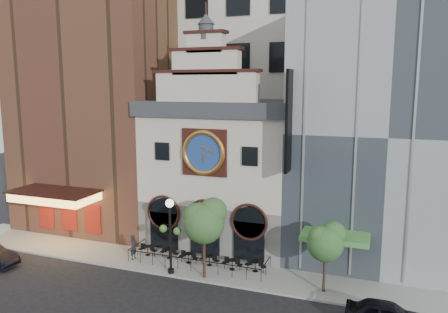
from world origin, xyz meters
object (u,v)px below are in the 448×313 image
bistro_1 (169,253)px  tree_right (326,241)px  pedestrian (134,247)px  bistro_3 (209,259)px  bistro_4 (232,264)px  bistro_5 (255,265)px  bistro_0 (148,250)px  tree_left (205,220)px  lamppost (170,228)px  bistro_2 (189,257)px

bistro_1 → tree_right: (12.17, -1.47, 3.02)m
pedestrian → tree_right: (14.70, -0.41, 2.52)m
bistro_3 → bistro_4: bearing=-4.0°
bistro_5 → pedestrian: pedestrian is taller
bistro_3 → bistro_5: bearing=2.3°
bistro_0 → bistro_4: same height
bistro_3 → tree_left: 4.30m
bistro_0 → pedestrian: bearing=-121.7°
bistro_4 → bistro_5: (1.69, 0.28, 0.00)m
bistro_0 → pedestrian: size_ratio=0.82×
bistro_4 → bistro_1: bearing=176.6°
bistro_1 → pedestrian: pedestrian is taller
bistro_1 → lamppost: 4.04m
lamppost → bistro_0: bearing=151.4°
bistro_1 → bistro_3: bearing=-3.1°
bistro_4 → pedestrian: pedestrian is taller
bistro_2 → bistro_5: (5.23, 0.25, 0.00)m
bistro_3 → lamppost: bearing=-133.6°
bistro_5 → pedestrian: 9.64m
bistro_3 → bistro_0: bearing=178.5°
bistro_4 → bistro_5: bearing=9.2°
bistro_0 → lamppost: (3.27, -2.35, 2.94)m
bistro_2 → pedestrian: (-4.34, -0.77, 0.50)m
bistro_1 → tree_right: tree_right is taller
pedestrian → bistro_1: bearing=-64.4°
bistro_1 → pedestrian: size_ratio=0.82×
tree_right → tree_left: bearing=-174.9°
bistro_2 → pedestrian: bearing=-169.9°
bistro_1 → pedestrian: bearing=-157.2°
tree_right → bistro_5: bearing=164.4°
bistro_4 → tree_right: tree_right is taller
bistro_3 → bistro_1: bearing=176.9°
bistro_2 → bistro_1: bearing=170.8°
bistro_5 → tree_left: 5.32m
bistro_2 → tree_left: (2.16, -1.91, 3.76)m
bistro_2 → lamppost: lamppost is taller
bistro_2 → tree_left: tree_left is taller
bistro_0 → bistro_4: bearing=-2.1°
bistro_2 → lamppost: size_ratio=0.29×
bistro_2 → bistro_5: size_ratio=1.00×
bistro_4 → pedestrian: (-7.88, -0.75, 0.50)m
bistro_3 → pedestrian: pedestrian is taller
bistro_1 → lamppost: size_ratio=0.29×
bistro_0 → bistro_3: 5.38m
bistro_3 → pedestrian: 6.09m
bistro_3 → tree_left: bearing=-76.4°
bistro_4 → bistro_5: size_ratio=1.00×
bistro_0 → bistro_5: size_ratio=1.00×
bistro_0 → tree_right: size_ratio=0.33×
bistro_4 → tree_left: size_ratio=0.27×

